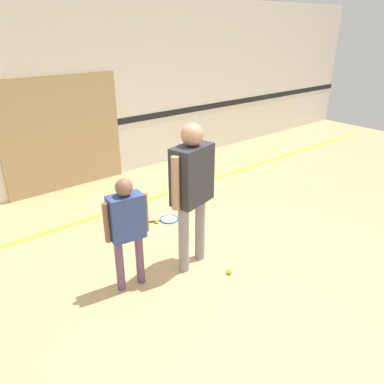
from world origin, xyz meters
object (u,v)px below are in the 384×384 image
Objects in this scene: racket_spare_on_floor at (168,219)px; person_student_left at (127,223)px; tennis_ball_by_spare_racket at (157,221)px; person_instructor at (192,182)px; tennis_ball_near_instructor at (229,271)px.

person_student_left is at bearing 61.36° from racket_spare_on_floor.
tennis_ball_by_spare_racket is (1.04, 1.02, -0.77)m from person_student_left.
tennis_ball_by_spare_racket is (-0.19, 0.03, 0.02)m from racket_spare_on_floor.
tennis_ball_near_instructor is (0.21, -0.45, -1.05)m from person_instructor.
person_student_left is 1.38m from tennis_ball_near_instructor.
tennis_ball_by_spare_racket is at bearing 52.41° from person_student_left.
racket_spare_on_floor is at bearing 46.97° from person_student_left.
person_instructor is 0.85m from person_student_left.
person_student_left reaches higher than tennis_ball_by_spare_racket.
tennis_ball_by_spare_racket is at bearing 14.30° from racket_spare_on_floor.
tennis_ball_near_instructor and tennis_ball_by_spare_racket have the same top height.
tennis_ball_near_instructor is (-0.23, -1.55, 0.02)m from racket_spare_on_floor.
person_student_left is 2.61× the size of racket_spare_on_floor.
person_instructor reaches higher than tennis_ball_near_instructor.
racket_spare_on_floor is at bearing -8.14° from tennis_ball_by_spare_racket.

